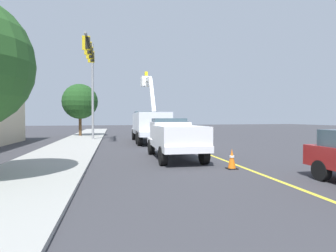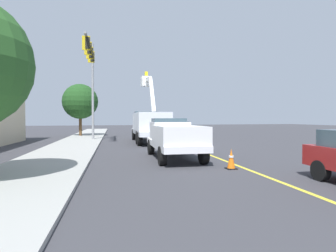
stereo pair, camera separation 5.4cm
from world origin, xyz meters
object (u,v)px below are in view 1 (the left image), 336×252
(service_pickup_truck, at_px, (175,137))
(utility_bucket_truck, at_px, (149,124))
(traffic_cone_mid_front, at_px, (182,142))
(traffic_signal_mast, at_px, (91,68))
(traffic_cone_leading, at_px, (232,159))
(traffic_cone_mid_rear, at_px, (165,135))
(passing_minivan, at_px, (178,127))

(service_pickup_truck, bearing_deg, utility_bucket_truck, -4.00)
(traffic_cone_mid_front, distance_m, traffic_signal_mast, 10.53)
(utility_bucket_truck, xyz_separation_m, traffic_cone_leading, (-13.10, -0.74, -1.19))
(traffic_cone_mid_rear, bearing_deg, traffic_cone_leading, 174.73)
(passing_minivan, distance_m, traffic_cone_mid_front, 13.06)
(utility_bucket_truck, xyz_separation_m, traffic_cone_mid_rear, (3.48, -2.27, -1.21))
(service_pickup_truck, bearing_deg, passing_minivan, -18.18)
(traffic_cone_leading, bearing_deg, passing_minivan, -11.74)
(traffic_cone_mid_rear, bearing_deg, traffic_signal_mast, 107.81)
(service_pickup_truck, distance_m, traffic_cone_mid_front, 5.44)
(traffic_cone_mid_front, bearing_deg, traffic_signal_mast, 45.74)
(traffic_cone_mid_front, bearing_deg, traffic_cone_leading, 175.57)
(utility_bucket_truck, bearing_deg, service_pickup_truck, 176.00)
(utility_bucket_truck, distance_m, traffic_cone_mid_rear, 4.33)
(traffic_signal_mast, bearing_deg, utility_bucket_truck, -104.06)
(service_pickup_truck, xyz_separation_m, passing_minivan, (17.49, -5.74, -0.15))
(passing_minivan, height_order, traffic_cone_mid_front, passing_minivan)
(service_pickup_truck, relative_size, passing_minivan, 1.17)
(service_pickup_truck, bearing_deg, traffic_cone_mid_rear, -12.55)
(service_pickup_truck, bearing_deg, traffic_cone_mid_front, -22.57)
(traffic_cone_leading, bearing_deg, traffic_signal_mast, 21.25)
(traffic_cone_mid_front, height_order, traffic_cone_mid_rear, traffic_cone_mid_rear)
(utility_bucket_truck, height_order, traffic_cone_leading, utility_bucket_truck)
(passing_minivan, distance_m, traffic_cone_mid_rear, 5.07)
(utility_bucket_truck, xyz_separation_m, service_pickup_truck, (-9.81, 0.69, -0.48))
(utility_bucket_truck, height_order, passing_minivan, utility_bucket_truck)
(traffic_cone_mid_front, bearing_deg, traffic_cone_mid_rear, -6.11)
(traffic_cone_leading, bearing_deg, traffic_cone_mid_rear, -5.27)
(traffic_signal_mast, bearing_deg, traffic_cone_leading, -158.75)
(passing_minivan, bearing_deg, service_pickup_truck, 161.82)
(utility_bucket_truck, relative_size, traffic_cone_mid_front, 11.63)
(service_pickup_truck, distance_m, passing_minivan, 18.41)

